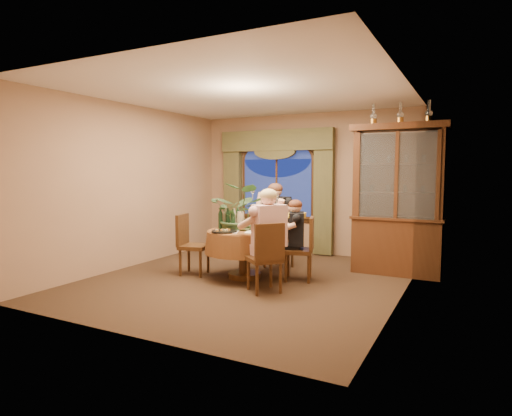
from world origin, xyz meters
The scene contains 37 objects.
floor centered at (0.00, 0.00, 0.00)m, with size 5.00×5.00×0.00m, color black.
wall_back centered at (0.00, 2.50, 1.40)m, with size 4.50×4.50×0.00m, color #8F6B4F.
wall_right centered at (2.25, 0.00, 1.40)m, with size 5.00×5.00×0.00m, color #8F6B4F.
ceiling centered at (0.00, 0.00, 2.80)m, with size 5.00×5.00×0.00m, color white.
window centered at (-0.60, 2.43, 1.30)m, with size 1.62×0.10×1.32m, color navy, non-canonical shape.
arched_transom centered at (-0.60, 2.43, 2.08)m, with size 1.60×0.06×0.44m, color navy, non-canonical shape.
drapery_left centered at (-1.63, 2.38, 1.18)m, with size 0.38×0.14×2.32m, color #454325.
drapery_right centered at (0.43, 2.38, 1.18)m, with size 0.38×0.14×2.32m, color #454325.
swag_valance centered at (-0.60, 2.35, 2.28)m, with size 2.45×0.16×0.42m, color #454325, non-canonical shape.
dining_table centered at (-0.09, 0.11, 0.38)m, with size 1.24×1.24×0.75m, color maroon.
china_cabinet centered at (1.97, 1.46, 1.20)m, with size 1.48×0.58×2.40m, color #3A1C0D.
oil_lamp_left centered at (1.55, 1.46, 2.57)m, with size 0.11×0.11×0.34m, color #A5722D, non-canonical shape.
oil_lamp_center centered at (1.97, 1.46, 2.57)m, with size 0.11×0.11×0.34m, color #A5722D, non-canonical shape.
oil_lamp_right centered at (2.39, 1.46, 2.57)m, with size 0.11×0.11×0.34m, color #A5722D, non-canonical shape.
chair_right centered at (0.52, -0.44, 0.48)m, with size 0.42×0.42×0.96m, color black.
chair_back_right centered at (0.71, 0.35, 0.48)m, with size 0.42×0.42×0.96m, color black.
chair_back centered at (0.09, 0.99, 0.48)m, with size 0.42×0.42×0.96m, color black.
chair_front_left centered at (-0.91, -0.08, 0.48)m, with size 0.42×0.42×0.96m, color black.
person_pink centered at (0.54, -0.32, 0.71)m, with size 0.51×0.47×1.42m, color #D1A5A4, non-canonical shape.
person_back centered at (0.06, 0.95, 0.73)m, with size 0.52×0.48×1.46m, color black, non-canonical shape.
person_scarf centered at (0.65, 0.41, 0.62)m, with size 0.44×0.40×1.23m, color black, non-canonical shape.
stoneware_vase centered at (-0.21, 0.19, 0.89)m, with size 0.15×0.15×0.27m, color tan, non-canonical shape.
centerpiece_plant centered at (-0.20, 0.25, 1.36)m, with size 0.94×1.05×0.82m, color #34522E.
olive_bowl centered at (-0.05, 0.04, 0.77)m, with size 0.16×0.16×0.05m, color #46542E.
cheese_platter centered at (-0.24, -0.23, 0.76)m, with size 0.39×0.39×0.02m, color black.
wine_bottle_0 centered at (-0.25, 0.03, 0.92)m, with size 0.07×0.07×0.33m, color black.
wine_bottle_1 centered at (-0.40, 0.13, 0.92)m, with size 0.07×0.07×0.33m, color black.
wine_bottle_2 centered at (-0.31, 0.17, 0.92)m, with size 0.07×0.07×0.33m, color tan.
wine_bottle_3 centered at (-0.50, 0.07, 0.92)m, with size 0.07×0.07×0.33m, color black.
wine_bottle_4 centered at (-0.31, 0.28, 0.92)m, with size 0.07×0.07×0.33m, color black.
wine_bottle_5 centered at (-0.48, 0.17, 0.92)m, with size 0.07×0.07×0.33m, color tan.
tasting_paper_0 centered at (0.13, -0.03, 0.75)m, with size 0.21×0.30×0.00m, color white.
tasting_paper_1 centered at (0.19, 0.33, 0.75)m, with size 0.21×0.30×0.00m, color white.
tasting_paper_2 centered at (-0.16, -0.19, 0.75)m, with size 0.21×0.30×0.00m, color white.
wine_glass_person_pink centered at (0.24, -0.12, 0.84)m, with size 0.07×0.07×0.18m, color silver, non-canonical shape.
wine_glass_person_back centered at (-0.02, 0.51, 0.84)m, with size 0.07×0.07×0.18m, color silver, non-canonical shape.
wine_glass_person_scarf centered at (0.28, 0.26, 0.84)m, with size 0.07×0.07×0.18m, color silver, non-canonical shape.
Camera 1 is at (3.07, -5.64, 1.67)m, focal length 30.00 mm.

